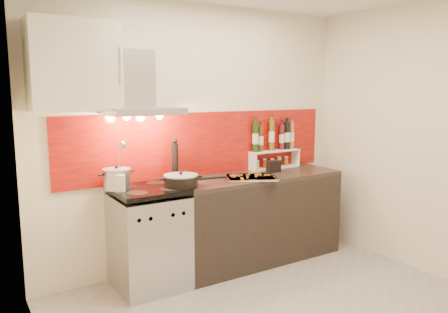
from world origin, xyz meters
TOP-DOWN VIEW (x-y plane):
  - back_wall at (0.00, 1.40)m, footprint 3.40×0.02m
  - left_wall at (-1.70, 0.00)m, footprint 0.02×2.80m
  - right_wall at (1.70, 0.00)m, footprint 0.02×2.80m
  - backsplash at (0.05, 1.39)m, footprint 3.00×0.02m
  - range_stove at (-0.70, 1.10)m, footprint 0.60×0.60m
  - counter at (0.50, 1.10)m, footprint 1.80×0.60m
  - range_hood at (-0.70, 1.24)m, footprint 0.62×0.50m
  - upper_cabinet at (-1.25, 1.22)m, footprint 0.70×0.35m
  - stock_pot at (-0.94, 1.21)m, footprint 0.24×0.24m
  - saute_pan at (-0.42, 0.99)m, footprint 0.59×0.30m
  - utensil_jar at (-0.95, 1.09)m, footprint 0.09×0.14m
  - pepper_mill at (-0.35, 1.27)m, footprint 0.06×0.06m
  - step_shelf at (0.89, 1.33)m, footprint 0.62×0.17m
  - caddy_box at (0.73, 1.13)m, footprint 0.16×0.08m
  - baking_tray at (0.32, 0.98)m, footprint 0.61×0.55m

SIDE VIEW (x-z plane):
  - range_stove at x=-0.70m, z-range -0.01..0.90m
  - counter at x=0.50m, z-range 0.00..0.90m
  - baking_tray at x=0.32m, z-range 0.90..0.93m
  - caddy_box at x=0.73m, z-range 0.90..1.02m
  - saute_pan at x=-0.42m, z-range 0.89..1.03m
  - stock_pot at x=-0.94m, z-range 0.89..1.10m
  - utensil_jar at x=-0.95m, z-range 0.81..1.25m
  - pepper_mill at x=-0.35m, z-range 0.89..1.30m
  - step_shelf at x=0.89m, z-range 0.88..1.42m
  - backsplash at x=0.05m, z-range 0.90..1.54m
  - back_wall at x=0.00m, z-range 0.00..2.60m
  - left_wall at x=-1.70m, z-range 0.00..2.60m
  - right_wall at x=1.70m, z-range 0.00..2.60m
  - range_hood at x=-0.70m, z-range 1.44..2.05m
  - upper_cabinet at x=-1.25m, z-range 1.59..2.31m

